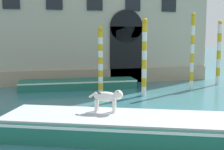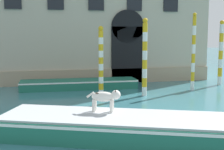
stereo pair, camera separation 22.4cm
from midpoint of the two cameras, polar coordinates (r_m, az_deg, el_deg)
The scene contains 7 objects.
boat_foreground at distance 9.18m, azimuth 6.22°, elevation -9.47°, with size 9.00×5.31×0.65m.
dog_on_deck at distance 9.51m, azimuth -1.43°, elevation -4.06°, with size 1.01×0.57×0.70m.
boat_moored_near_palazzo at distance 17.37m, azimuth -6.57°, elevation -1.65°, with size 6.43×1.57×0.50m.
mooring_pole_0 at distance 17.27m, azimuth 14.11°, elevation 4.19°, with size 0.20×0.20×4.14m.
mooring_pole_1 at distance 19.54m, azimuth 18.65°, elevation 3.92°, with size 0.25×0.25×3.81m.
mooring_pole_2 at distance 15.23m, azimuth 5.49°, elevation 3.30°, with size 0.25×0.25×3.78m.
mooring_pole_3 at distance 15.09m, azimuth -2.54°, elevation 2.57°, with size 0.25×0.25×3.40m.
Camera 1 is at (-1.27, -2.48, 3.02)m, focal length 50.00 mm.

